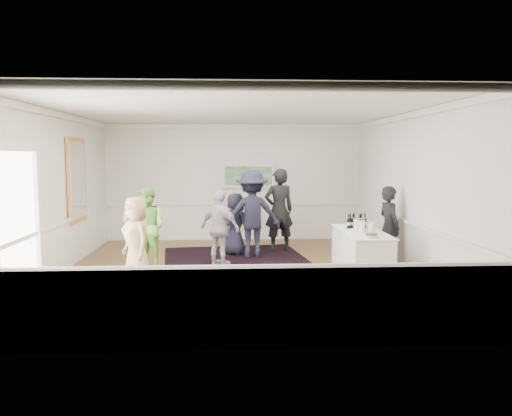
{
  "coord_description": "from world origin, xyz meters",
  "views": [
    {
      "loc": [
        -0.11,
        -9.8,
        2.33
      ],
      "look_at": [
        0.41,
        0.2,
        1.28
      ],
      "focal_mm": 35.0,
      "sensor_mm": 36.0,
      "label": 1
    }
  ],
  "objects": [
    {
      "name": "wall_left",
      "position": [
        -3.5,
        0.0,
        1.6
      ],
      "size": [
        0.02,
        8.0,
        3.2
      ],
      "primitive_type": "cube",
      "color": "white",
      "rests_on": "floor"
    },
    {
      "name": "guest_dark_a",
      "position": [
        0.39,
        1.54,
        1.0
      ],
      "size": [
        1.33,
        0.81,
        2.0
      ],
      "primitive_type": "imported",
      "rotation": [
        0.0,
        0.0,
        3.2
      ],
      "color": "black",
      "rests_on": "floor"
    },
    {
      "name": "ceiling",
      "position": [
        0.0,
        0.0,
        3.2
      ],
      "size": [
        7.0,
        8.0,
        0.02
      ],
      "primitive_type": "cube",
      "color": "white",
      "rests_on": "wall_back"
    },
    {
      "name": "floor",
      "position": [
        0.0,
        0.0,
        0.0
      ],
      "size": [
        8.0,
        8.0,
        0.0
      ],
      "primitive_type": "plane",
      "color": "brown",
      "rests_on": "ground"
    },
    {
      "name": "guest_tan",
      "position": [
        -1.81,
        -0.76,
        0.8
      ],
      "size": [
        0.85,
        0.93,
        1.6
      ],
      "primitive_type": "imported",
      "rotation": [
        0.0,
        0.0,
        -0.99
      ],
      "color": "tan",
      "rests_on": "floor"
    },
    {
      "name": "guest_dark_b",
      "position": [
        1.08,
        2.25,
        1.01
      ],
      "size": [
        0.83,
        0.64,
        2.02
      ],
      "primitive_type": "imported",
      "rotation": [
        0.0,
        0.0,
        3.37
      ],
      "color": "black",
      "rests_on": "floor"
    },
    {
      "name": "guest_navy",
      "position": [
        0.01,
        1.84,
        0.73
      ],
      "size": [
        0.83,
        0.84,
        1.46
      ],
      "primitive_type": "imported",
      "rotation": [
        0.0,
        0.0,
        2.34
      ],
      "color": "black",
      "rests_on": "floor"
    },
    {
      "name": "wall_back",
      "position": [
        0.0,
        4.0,
        1.6
      ],
      "size": [
        7.0,
        0.02,
        3.2
      ],
      "primitive_type": "cube",
      "color": "white",
      "rests_on": "floor"
    },
    {
      "name": "wainscoting",
      "position": [
        0.0,
        0.0,
        0.5
      ],
      "size": [
        7.0,
        8.0,
        1.0
      ],
      "primitive_type": null,
      "color": "white",
      "rests_on": "floor"
    },
    {
      "name": "mirror",
      "position": [
        -3.45,
        1.3,
        1.8
      ],
      "size": [
        0.05,
        1.25,
        1.85
      ],
      "color": "#F4AA47",
      "rests_on": "wall_left"
    },
    {
      "name": "guest_lilac",
      "position": [
        -0.32,
        0.61,
        0.81
      ],
      "size": [
        1.01,
        0.87,
        1.62
      ],
      "primitive_type": "imported",
      "rotation": [
        0.0,
        0.0,
        2.53
      ],
      "color": "silver",
      "rests_on": "floor"
    },
    {
      "name": "landscape_painting",
      "position": [
        0.4,
        3.95,
        1.78
      ],
      "size": [
        1.44,
        0.06,
        0.66
      ],
      "color": "white",
      "rests_on": "wall_back"
    },
    {
      "name": "serving_table",
      "position": [
        2.48,
        -0.2,
        0.43
      ],
      "size": [
        0.8,
        2.11,
        0.85
      ],
      "color": "white",
      "rests_on": "floor"
    },
    {
      "name": "bartender",
      "position": [
        3.2,
        0.32,
        0.85
      ],
      "size": [
        0.53,
        0.7,
        1.71
      ],
      "primitive_type": "imported",
      "rotation": [
        0.0,
        0.0,
        1.79
      ],
      "color": "black",
      "rests_on": "floor"
    },
    {
      "name": "doorway",
      "position": [
        -3.45,
        -1.9,
        1.42
      ],
      "size": [
        0.1,
        1.78,
        2.56
      ],
      "color": "white",
      "rests_on": "wall_left"
    },
    {
      "name": "wall_front",
      "position": [
        0.0,
        -4.0,
        1.6
      ],
      "size": [
        7.0,
        0.02,
        3.2
      ],
      "primitive_type": "cube",
      "color": "white",
      "rests_on": "floor"
    },
    {
      "name": "wall_right",
      "position": [
        3.5,
        0.0,
        1.6
      ],
      "size": [
        0.02,
        8.0,
        3.2
      ],
      "primitive_type": "cube",
      "color": "white",
      "rests_on": "floor"
    },
    {
      "name": "area_rug",
      "position": [
        0.06,
        0.83,
        0.01
      ],
      "size": [
        3.63,
        4.49,
        0.02
      ],
      "primitive_type": "cube",
      "rotation": [
        0.0,
        0.0,
        0.12
      ],
      "color": "black",
      "rests_on": "floor"
    },
    {
      "name": "juice_pitchers",
      "position": [
        2.48,
        -0.47,
        0.97
      ],
      "size": [
        0.32,
        0.63,
        0.24
      ],
      "color": "#60A239",
      "rests_on": "serving_table"
    },
    {
      "name": "nut_bowl",
      "position": [
        2.44,
        -1.0,
        0.89
      ],
      "size": [
        0.25,
        0.25,
        0.08
      ],
      "color": "white",
      "rests_on": "serving_table"
    },
    {
      "name": "wine_bottles",
      "position": [
        2.48,
        0.22,
        1.01
      ],
      "size": [
        0.43,
        0.28,
        0.31
      ],
      "color": "black",
      "rests_on": "serving_table"
    },
    {
      "name": "ice_bucket",
      "position": [
        2.48,
        -0.02,
        0.97
      ],
      "size": [
        0.26,
        0.26,
        0.24
      ],
      "primitive_type": "cylinder",
      "color": "silver",
      "rests_on": "serving_table"
    },
    {
      "name": "guest_green",
      "position": [
        -1.84,
        0.61,
        0.85
      ],
      "size": [
        1.05,
        1.01,
        1.7
      ],
      "primitive_type": "imported",
      "rotation": [
        0.0,
        0.0,
        -0.64
      ],
      "color": "#85D756",
      "rests_on": "floor"
    }
  ]
}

